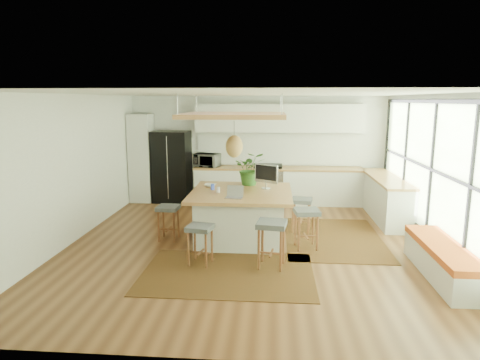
# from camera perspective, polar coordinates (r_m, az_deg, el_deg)

# --- Properties ---
(floor) EXTENTS (7.00, 7.00, 0.00)m
(floor) POSITION_cam_1_polar(r_m,az_deg,el_deg) (7.78, 1.19, -8.70)
(floor) COLOR #552F18
(floor) RESTS_ON ground
(ceiling) EXTENTS (7.00, 7.00, 0.00)m
(ceiling) POSITION_cam_1_polar(r_m,az_deg,el_deg) (7.33, 1.27, 11.61)
(ceiling) COLOR white
(ceiling) RESTS_ON ground
(wall_back) EXTENTS (6.50, 0.00, 6.50)m
(wall_back) POSITION_cam_1_polar(r_m,az_deg,el_deg) (10.90, 2.31, 4.22)
(wall_back) COLOR silver
(wall_back) RESTS_ON ground
(wall_front) EXTENTS (6.50, 0.00, 6.50)m
(wall_front) POSITION_cam_1_polar(r_m,az_deg,el_deg) (4.04, -1.69, -7.15)
(wall_front) COLOR silver
(wall_front) RESTS_ON ground
(wall_left) EXTENTS (0.00, 7.00, 7.00)m
(wall_left) POSITION_cam_1_polar(r_m,az_deg,el_deg) (8.28, -21.83, 1.37)
(wall_left) COLOR silver
(wall_left) RESTS_ON ground
(wall_right) EXTENTS (0.00, 7.00, 7.00)m
(wall_right) POSITION_cam_1_polar(r_m,az_deg,el_deg) (7.95, 25.33, 0.73)
(wall_right) COLOR silver
(wall_right) RESTS_ON ground
(window_wall) EXTENTS (0.10, 6.20, 2.60)m
(window_wall) POSITION_cam_1_polar(r_m,az_deg,el_deg) (7.93, 25.16, 1.09)
(window_wall) COLOR black
(window_wall) RESTS_ON wall_right
(pantry) EXTENTS (0.55, 0.60, 2.25)m
(pantry) POSITION_cam_1_polar(r_m,az_deg,el_deg) (11.13, -13.15, 2.91)
(pantry) COLOR silver
(pantry) RESTS_ON floor
(back_counter_base) EXTENTS (4.20, 0.60, 0.88)m
(back_counter_base) POSITION_cam_1_polar(r_m,az_deg,el_deg) (10.72, 5.14, -0.85)
(back_counter_base) COLOR silver
(back_counter_base) RESTS_ON floor
(back_counter_top) EXTENTS (4.24, 0.64, 0.05)m
(back_counter_top) POSITION_cam_1_polar(r_m,az_deg,el_deg) (10.64, 5.18, 1.57)
(back_counter_top) COLOR #966435
(back_counter_top) RESTS_ON back_counter_base
(backsplash) EXTENTS (4.20, 0.02, 0.80)m
(backsplash) POSITION_cam_1_polar(r_m,az_deg,el_deg) (10.87, 5.21, 4.17)
(backsplash) COLOR white
(backsplash) RESTS_ON wall_back
(upper_cabinets) EXTENTS (4.20, 0.34, 0.70)m
(upper_cabinets) POSITION_cam_1_polar(r_m,az_deg,el_deg) (10.65, 5.29, 8.35)
(upper_cabinets) COLOR silver
(upper_cabinets) RESTS_ON wall_back
(range) EXTENTS (0.76, 0.62, 1.00)m
(range) POSITION_cam_1_polar(r_m,az_deg,el_deg) (10.71, 3.81, -0.52)
(range) COLOR #A5A5AA
(range) RESTS_ON floor
(right_counter_base) EXTENTS (0.60, 2.50, 0.88)m
(right_counter_base) POSITION_cam_1_polar(r_m,az_deg,el_deg) (9.89, 19.14, -2.41)
(right_counter_base) COLOR silver
(right_counter_base) RESTS_ON floor
(right_counter_top) EXTENTS (0.64, 2.54, 0.05)m
(right_counter_top) POSITION_cam_1_polar(r_m,az_deg,el_deg) (9.80, 19.30, 0.21)
(right_counter_top) COLOR #966435
(right_counter_top) RESTS_ON right_counter_base
(window_bench) EXTENTS (0.52, 2.00, 0.50)m
(window_bench) POSITION_cam_1_polar(r_m,az_deg,el_deg) (7.02, 25.73, -9.83)
(window_bench) COLOR silver
(window_bench) RESTS_ON floor
(ceiling_panel) EXTENTS (1.86, 1.86, 0.80)m
(ceiling_panel) POSITION_cam_1_polar(r_m,az_deg,el_deg) (7.77, -0.80, 6.77)
(ceiling_panel) COLOR #966435
(ceiling_panel) RESTS_ON ceiling
(rug_near) EXTENTS (2.60, 1.80, 0.01)m
(rug_near) POSITION_cam_1_polar(r_m,az_deg,el_deg) (6.56, -1.67, -12.47)
(rug_near) COLOR black
(rug_near) RESTS_ON floor
(rug_right) EXTENTS (1.80, 2.60, 0.01)m
(rug_right) POSITION_cam_1_polar(r_m,az_deg,el_deg) (8.30, 12.50, -7.66)
(rug_right) COLOR black
(rug_right) RESTS_ON floor
(fridge) EXTENTS (0.95, 0.76, 1.82)m
(fridge) POSITION_cam_1_polar(r_m,az_deg,el_deg) (10.96, -9.22, 1.88)
(fridge) COLOR black
(fridge) RESTS_ON floor
(island) EXTENTS (1.85, 1.85, 0.93)m
(island) POSITION_cam_1_polar(r_m,az_deg,el_deg) (7.90, 0.17, -4.84)
(island) COLOR #966435
(island) RESTS_ON floor
(stool_near_left) EXTENTS (0.45, 0.45, 0.65)m
(stool_near_left) POSITION_cam_1_polar(r_m,az_deg,el_deg) (6.79, -5.42, -8.52)
(stool_near_left) COLOR #43474A
(stool_near_left) RESTS_ON floor
(stool_near_right) EXTENTS (0.50, 0.50, 0.75)m
(stool_near_right) POSITION_cam_1_polar(r_m,az_deg,el_deg) (6.67, 4.27, -8.87)
(stool_near_right) COLOR #43474A
(stool_near_right) RESTS_ON floor
(stool_right_front) EXTENTS (0.48, 0.48, 0.71)m
(stool_right_front) POSITION_cam_1_polar(r_m,az_deg,el_deg) (7.56, 8.96, -6.58)
(stool_right_front) COLOR #43474A
(stool_right_front) RESTS_ON floor
(stool_right_back) EXTENTS (0.46, 0.46, 0.67)m
(stool_right_back) POSITION_cam_1_polar(r_m,az_deg,el_deg) (8.51, 8.31, -4.60)
(stool_right_back) COLOR #43474A
(stool_right_back) RESTS_ON floor
(stool_left_side) EXTENTS (0.41, 0.41, 0.65)m
(stool_left_side) POSITION_cam_1_polar(r_m,az_deg,el_deg) (8.04, -9.67, -5.55)
(stool_left_side) COLOR #43474A
(stool_left_side) RESTS_ON floor
(laptop) EXTENTS (0.33, 0.35, 0.22)m
(laptop) POSITION_cam_1_polar(r_m,az_deg,el_deg) (7.24, -0.82, -1.54)
(laptop) COLOR #A5A5AA
(laptop) RESTS_ON island
(monitor) EXTENTS (0.53, 0.44, 0.48)m
(monitor) POSITION_cam_1_polar(r_m,az_deg,el_deg) (7.98, 3.56, 0.63)
(monitor) COLOR #A5A5AA
(monitor) RESTS_ON island
(microwave) EXTENTS (0.67, 0.49, 0.41)m
(microwave) POSITION_cam_1_polar(r_m,az_deg,el_deg) (10.72, -4.47, 2.89)
(microwave) COLOR #A5A5AA
(microwave) RESTS_ON back_counter_top
(island_plant) EXTENTS (0.64, 0.70, 0.52)m
(island_plant) POSITION_cam_1_polar(r_m,az_deg,el_deg) (8.34, 1.42, 1.07)
(island_plant) COLOR #1E4C19
(island_plant) RESTS_ON island
(island_bowl) EXTENTS (0.27, 0.27, 0.06)m
(island_bowl) POSITION_cam_1_polar(r_m,az_deg,el_deg) (8.22, -4.03, -0.73)
(island_bowl) COLOR white
(island_bowl) RESTS_ON island
(island_bottle_0) EXTENTS (0.07, 0.07, 0.19)m
(island_bottle_0) POSITION_cam_1_polar(r_m,az_deg,el_deg) (7.93, -3.74, -0.65)
(island_bottle_0) COLOR blue
(island_bottle_0) RESTS_ON island
(island_bottle_1) EXTENTS (0.07, 0.07, 0.19)m
(island_bottle_1) POSITION_cam_1_polar(r_m,az_deg,el_deg) (7.67, -2.90, -1.04)
(island_bottle_1) COLOR white
(island_bottle_1) RESTS_ON island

